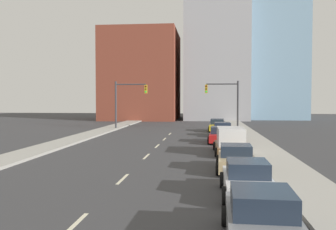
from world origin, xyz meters
name	(u,v)px	position (x,y,z in m)	size (l,w,h in m)	color
sidewalk_left	(117,126)	(-8.57, 48.80, 0.09)	(2.61, 97.61, 0.18)	#9E9B93
sidewalk_right	(239,127)	(8.57, 48.80, 0.09)	(2.61, 97.61, 0.18)	#9E9B93
lane_stripe_at_8m	(74,225)	(0.00, 7.85, 0.00)	(0.16, 2.40, 0.01)	beige
lane_stripe_at_15m	(123,179)	(0.00, 14.67, 0.00)	(0.16, 2.40, 0.01)	beige
lane_stripe_at_22m	(146,156)	(0.00, 22.02, 0.00)	(0.16, 2.40, 0.01)	beige
lane_stripe_at_28m	(157,146)	(0.00, 27.77, 0.00)	(0.16, 2.40, 0.01)	beige
lane_stripe_at_33m	(164,139)	(0.00, 33.25, 0.00)	(0.16, 2.40, 0.01)	beige
lane_stripe_at_39m	(170,134)	(0.00, 38.78, 0.00)	(0.16, 2.40, 0.01)	beige
building_brick_left	(142,76)	(-8.51, 69.65, 8.55)	(14.00, 16.00, 17.09)	brown
building_office_center	(216,62)	(5.97, 73.65, 11.46)	(12.00, 20.00, 22.92)	#99999E
building_glass_right	(267,51)	(16.81, 77.65, 14.09)	(13.00, 20.00, 28.18)	#7A9EB7
traffic_signal_left	(125,98)	(-6.53, 44.77, 4.07)	(4.30, 0.35, 6.28)	#38383D
traffic_signal_right	(228,98)	(6.90, 44.77, 4.07)	(4.30, 0.35, 6.28)	#38383D
sedan_gray	(262,220)	(5.63, 6.86, 0.68)	(2.27, 4.54, 1.50)	slate
sedan_white	(247,180)	(5.78, 11.96, 0.67)	(2.17, 4.45, 1.46)	silver
sedan_tan	(236,159)	(5.74, 17.37, 0.66)	(2.29, 4.41, 1.45)	tan
box_truck_brown	(230,141)	(5.85, 23.91, 0.91)	(2.43, 5.54, 1.90)	brown
sedan_red	(220,135)	(5.37, 30.72, 0.67)	(2.31, 4.58, 1.47)	red
sedan_navy	(222,130)	(5.82, 36.96, 0.67)	(2.28, 4.51, 1.47)	#141E47
sedan_yellow	(217,126)	(5.45, 42.71, 0.70)	(2.25, 4.72, 1.54)	gold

